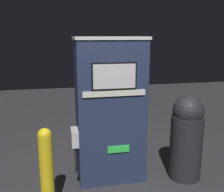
{
  "coord_description": "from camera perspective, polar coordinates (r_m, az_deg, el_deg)",
  "views": [
    {
      "loc": [
        -0.69,
        -3.09,
        1.97
      ],
      "look_at": [
        0.0,
        0.14,
        1.21
      ],
      "focal_mm": 42.0,
      "sensor_mm": 36.0,
      "label": 1
    }
  ],
  "objects": [
    {
      "name": "ground_plane",
      "position": [
        3.73,
        0.46,
        -18.89
      ],
      "size": [
        14.0,
        14.0,
        0.0
      ],
      "primitive_type": "plane",
      "color": "#2D2D30"
    },
    {
      "name": "safety_bollard",
      "position": [
        3.06,
        -14.05,
        -15.33
      ],
      "size": [
        0.15,
        0.15,
        1.02
      ],
      "color": "yellow",
      "rests_on": "ground_plane"
    },
    {
      "name": "trash_bin",
      "position": [
        3.8,
        15.91,
        -8.52
      ],
      "size": [
        0.44,
        0.44,
        1.18
      ],
      "color": "#232326",
      "rests_on": "ground_plane"
    },
    {
      "name": "gas_pump",
      "position": [
        3.57,
        -0.49,
        -3.06
      ],
      "size": [
        1.0,
        0.58,
        1.96
      ],
      "color": "#232D4C",
      "rests_on": "ground_plane"
    }
  ]
}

